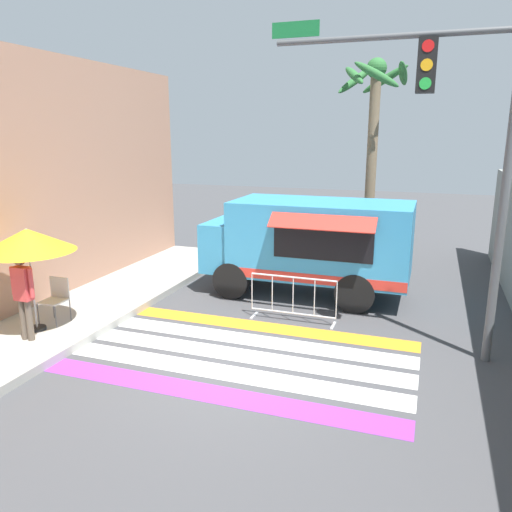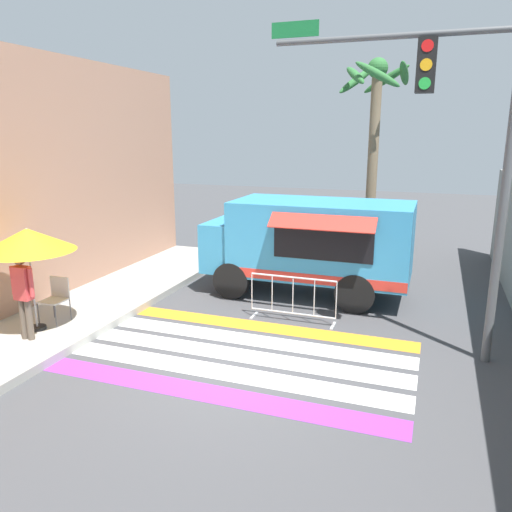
# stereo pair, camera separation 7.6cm
# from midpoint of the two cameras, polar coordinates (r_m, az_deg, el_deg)

# --- Properties ---
(ground_plane) EXTENTS (60.00, 60.00, 0.00)m
(ground_plane) POSITION_cam_midpoint_polar(r_m,az_deg,el_deg) (9.32, -2.83, -12.66)
(ground_plane) COLOR #424244
(sidewalk_left) EXTENTS (4.40, 16.00, 0.17)m
(sidewalk_left) POSITION_cam_midpoint_polar(r_m,az_deg,el_deg) (12.22, -27.06, -7.20)
(sidewalk_left) COLOR #99968E
(sidewalk_left) RESTS_ON ground_plane
(crosswalk_painted) EXTENTS (6.40, 3.60, 0.01)m
(crosswalk_painted) POSITION_cam_midpoint_polar(r_m,az_deg,el_deg) (9.77, -1.61, -11.31)
(crosswalk_painted) COLOR purple
(crosswalk_painted) RESTS_ON ground_plane
(food_truck) EXTENTS (5.27, 2.60, 2.49)m
(food_truck) POSITION_cam_midpoint_polar(r_m,az_deg,el_deg) (12.99, 5.50, 1.73)
(food_truck) COLOR #338CBF
(food_truck) RESTS_ON ground_plane
(traffic_signal_pole) EXTENTS (4.34, 0.29, 6.28)m
(traffic_signal_pole) POSITION_cam_midpoint_polar(r_m,az_deg,el_deg) (9.59, 22.07, 13.35)
(traffic_signal_pole) COLOR #515456
(traffic_signal_pole) RESTS_ON ground_plane
(patio_umbrella) EXTENTS (1.86, 1.86, 2.15)m
(patio_umbrella) POSITION_cam_midpoint_polar(r_m,az_deg,el_deg) (10.96, -24.85, 1.61)
(patio_umbrella) COLOR black
(patio_umbrella) RESTS_ON sidewalk_left
(folding_chair) EXTENTS (0.48, 0.48, 0.97)m
(folding_chair) POSITION_cam_midpoint_polar(r_m,az_deg,el_deg) (11.61, -22.04, -4.22)
(folding_chair) COLOR #4C4C51
(folding_chair) RESTS_ON sidewalk_left
(vendor_person) EXTENTS (0.53, 0.23, 1.76)m
(vendor_person) POSITION_cam_midpoint_polar(r_m,az_deg,el_deg) (10.72, -25.26, -3.65)
(vendor_person) COLOR brown
(vendor_person) RESTS_ON sidewalk_left
(barricade_front) EXTENTS (1.99, 0.44, 1.06)m
(barricade_front) POSITION_cam_midpoint_polar(r_m,az_deg,el_deg) (11.29, 4.06, -4.96)
(barricade_front) COLOR #B7BABF
(barricade_front) RESTS_ON ground_plane
(palm_tree) EXTENTS (2.17, 2.20, 6.33)m
(palm_tree) POSITION_cam_midpoint_polar(r_m,az_deg,el_deg) (16.07, 13.11, 14.69)
(palm_tree) COLOR #7A664C
(palm_tree) RESTS_ON ground_plane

